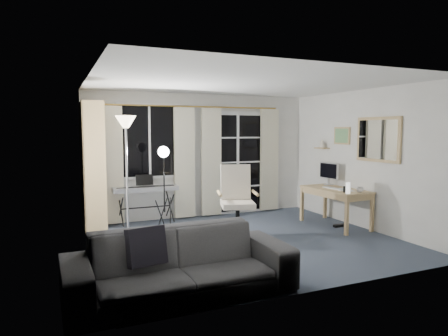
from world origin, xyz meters
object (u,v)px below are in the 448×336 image
(studio_light, at_px, (164,162))
(sofa, at_px, (181,253))
(keyboard_piano, at_px, (146,190))
(mug, at_px, (360,189))
(desk, at_px, (335,193))
(bookshelf, at_px, (90,170))
(monitor, at_px, (329,171))
(office_chair, at_px, (236,194))
(torchiere_lamp, at_px, (126,141))

(studio_light, bearing_deg, sofa, -84.63)
(sofa, bearing_deg, studio_light, 77.86)
(keyboard_piano, bearing_deg, mug, -31.04)
(keyboard_piano, height_order, desk, keyboard_piano)
(bookshelf, relative_size, desk, 1.69)
(studio_light, relative_size, monitor, 3.06)
(office_chair, bearing_deg, torchiere_lamp, -173.20)
(desk, height_order, monitor, monitor)
(bookshelf, height_order, office_chair, bookshelf)
(studio_light, xyz_separation_m, desk, (2.91, -0.76, -0.60))
(sofa, bearing_deg, mug, 19.46)
(torchiere_lamp, height_order, studio_light, torchiere_lamp)
(keyboard_piano, xyz_separation_m, office_chair, (1.16, -1.37, 0.04))
(torchiere_lamp, height_order, desk, torchiere_lamp)
(office_chair, distance_m, monitor, 2.15)
(office_chair, bearing_deg, keyboard_piano, 147.27)
(sofa, bearing_deg, desk, 26.95)
(bookshelf, relative_size, monitor, 4.48)
(keyboard_piano, height_order, monitor, monitor)
(bookshelf, relative_size, studio_light, 1.47)
(mug, bearing_deg, office_chair, 164.34)
(keyboard_piano, xyz_separation_m, monitor, (3.27, -0.98, 0.29))
(studio_light, bearing_deg, monitor, 10.82)
(desk, xyz_separation_m, monitor, (0.20, 0.45, 0.34))
(torchiere_lamp, bearing_deg, bookshelf, 112.32)
(monitor, bearing_deg, bookshelf, 164.34)
(bookshelf, relative_size, mug, 19.72)
(keyboard_piano, bearing_deg, studio_light, -75.91)
(keyboard_piano, distance_m, mug, 3.72)
(torchiere_lamp, xyz_separation_m, keyboard_piano, (0.50, 1.07, -0.91))
(studio_light, height_order, sofa, studio_light)
(sofa, bearing_deg, bookshelf, 99.46)
(office_chair, bearing_deg, studio_light, 162.11)
(monitor, height_order, sofa, monitor)
(bookshelf, height_order, studio_light, bookshelf)
(mug, bearing_deg, bookshelf, 155.01)
(torchiere_lamp, xyz_separation_m, sofa, (0.17, -2.17, -1.09))
(torchiere_lamp, distance_m, desk, 3.72)
(torchiere_lamp, bearing_deg, monitor, 1.36)
(desk, distance_m, sofa, 3.86)
(studio_light, relative_size, mug, 13.44)
(office_chair, bearing_deg, monitor, 27.35)
(office_chair, height_order, monitor, office_chair)
(studio_light, height_order, monitor, studio_light)
(monitor, distance_m, mug, 0.98)
(desk, bearing_deg, keyboard_piano, 152.25)
(keyboard_piano, height_order, office_chair, office_chair)
(bookshelf, xyz_separation_m, desk, (4.01, -1.41, -0.44))
(torchiere_lamp, height_order, office_chair, torchiere_lamp)
(mug, xyz_separation_m, sofa, (-3.51, -1.31, -0.27))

